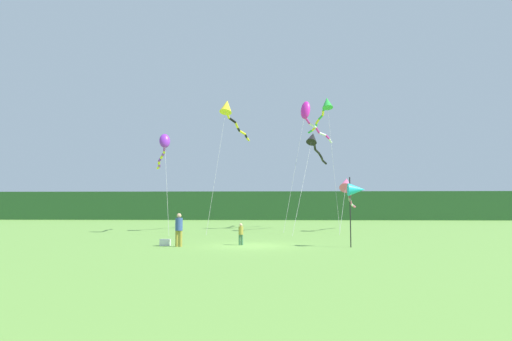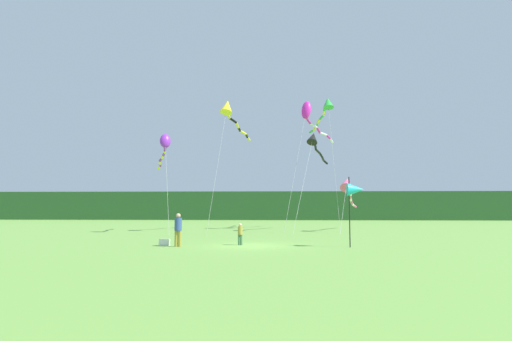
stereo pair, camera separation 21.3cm
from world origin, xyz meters
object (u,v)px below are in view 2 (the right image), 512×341
object	(u,v)px
person_adult	(178,228)
banner_flag_pole	(356,190)
kite_black	(314,141)
kite_rainbow	(347,186)
kite_yellow	(229,111)
person_child	(240,233)
cooler_box	(165,242)
kite_magenta	(309,115)
kite_purple	(164,146)
kite_green	(326,106)

from	to	relation	value
person_adult	banner_flag_pole	world-z (taller)	banner_flag_pole
kite_black	kite_rainbow	bearing A→B (deg)	9.57
person_adult	kite_yellow	size ratio (longest dim) A/B	0.16
kite_yellow	person_adult	bearing A→B (deg)	-95.47
person_child	kite_black	distance (m)	15.62
cooler_box	kite_yellow	distance (m)	16.36
cooler_box	kite_magenta	xyz separation A→B (m)	(9.19, 15.95, 10.46)
cooler_box	kite_purple	size ratio (longest dim) A/B	0.07
kite_rainbow	kite_magenta	distance (m)	7.64
person_child	kite_purple	distance (m)	14.17
banner_flag_pole	kite_green	size ratio (longest dim) A/B	0.30
kite_green	kite_black	xyz separation A→B (m)	(-1.43, -3.20, -3.80)
kite_purple	kite_yellow	bearing A→B (deg)	17.71
cooler_box	kite_magenta	world-z (taller)	kite_magenta
kite_rainbow	person_child	bearing A→B (deg)	-121.38
kite_green	cooler_box	bearing A→B (deg)	-123.05
kite_yellow	kite_rainbow	xyz separation A→B (m)	(10.17, 1.34, -6.42)
cooler_box	kite_rainbow	world-z (taller)	kite_rainbow
person_adult	kite_green	bearing A→B (deg)	59.73
kite_black	kite_green	bearing A→B (deg)	65.96
kite_rainbow	kite_purple	bearing A→B (deg)	-168.96
banner_flag_pole	kite_purple	world-z (taller)	kite_purple
kite_black	kite_magenta	size ratio (longest dim) A/B	0.85
person_adult	person_child	distance (m)	3.47
kite_black	kite_purple	xyz separation A→B (m)	(-12.49, -2.51, -0.65)
person_child	kite_purple	world-z (taller)	kite_purple
person_child	kite_green	xyz separation A→B (m)	(6.72, 16.06, 10.91)
kite_purple	kite_magenta	size ratio (longest dim) A/B	0.68
person_child	kite_magenta	bearing A→B (deg)	71.77
kite_black	kite_purple	world-z (taller)	kite_black
kite_purple	kite_rainbow	distance (m)	15.95
kite_yellow	kite_rainbow	bearing A→B (deg)	7.52
person_adult	cooler_box	world-z (taller)	person_adult
person_child	kite_purple	xyz separation A→B (m)	(-7.20, 10.35, 6.46)
banner_flag_pole	kite_magenta	bearing A→B (deg)	94.30
person_child	kite_magenta	world-z (taller)	kite_magenta
kite_yellow	kite_magenta	size ratio (longest dim) A/B	0.95
person_adult	kite_purple	world-z (taller)	kite_purple
kite_rainbow	kite_black	bearing A→B (deg)	-170.43
person_child	kite_magenta	distance (m)	18.97
banner_flag_pole	kite_green	bearing A→B (deg)	88.54
person_child	kite_yellow	size ratio (longest dim) A/B	0.11
person_adult	kite_black	world-z (taller)	kite_black
person_adult	kite_rainbow	world-z (taller)	kite_rainbow
person_child	kite_green	distance (m)	20.55
person_adult	kite_black	distance (m)	17.71
kite_green	kite_magenta	bearing A→B (deg)	-156.13
person_child	banner_flag_pole	xyz separation A→B (m)	(6.28, -1.06, 2.35)
kite_purple	kite_yellow	xyz separation A→B (m)	(5.17, 1.65, 3.23)
kite_green	kite_purple	xyz separation A→B (m)	(-13.92, -5.71, -4.45)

